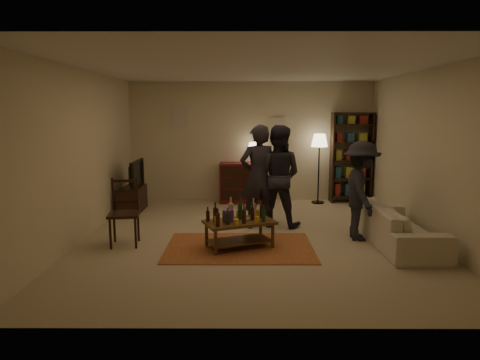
{
  "coord_description": "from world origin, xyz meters",
  "views": [
    {
      "loc": [
        -0.21,
        -6.77,
        2.03
      ],
      "look_at": [
        -0.24,
        0.1,
        0.93
      ],
      "focal_mm": 32.0,
      "sensor_mm": 36.0,
      "label": 1
    }
  ],
  "objects_px": {
    "tv_stand": "(132,193)",
    "dresser": "(242,182)",
    "coffee_table": "(239,223)",
    "sofa": "(399,225)",
    "person_left": "(258,177)",
    "floor_lamp": "(319,145)",
    "person_right": "(277,176)",
    "bookshelf": "(351,157)",
    "person_by_sofa": "(361,191)",
    "dining_chair": "(124,209)"
  },
  "relations": [
    {
      "from": "sofa",
      "to": "person_by_sofa",
      "type": "xyz_separation_m",
      "value": [
        -0.52,
        0.3,
        0.49
      ]
    },
    {
      "from": "bookshelf",
      "to": "person_right",
      "type": "bearing_deg",
      "value": -131.77
    },
    {
      "from": "dresser",
      "to": "coffee_table",
      "type": "bearing_deg",
      "value": -91.06
    },
    {
      "from": "sofa",
      "to": "person_right",
      "type": "bearing_deg",
      "value": 57.17
    },
    {
      "from": "tv_stand",
      "to": "person_by_sofa",
      "type": "height_order",
      "value": "person_by_sofa"
    },
    {
      "from": "person_right",
      "to": "person_by_sofa",
      "type": "bearing_deg",
      "value": 165.7
    },
    {
      "from": "coffee_table",
      "to": "dining_chair",
      "type": "distance_m",
      "value": 1.77
    },
    {
      "from": "person_left",
      "to": "coffee_table",
      "type": "bearing_deg",
      "value": 58.32
    },
    {
      "from": "sofa",
      "to": "person_right",
      "type": "height_order",
      "value": "person_right"
    },
    {
      "from": "coffee_table",
      "to": "person_right",
      "type": "bearing_deg",
      "value": 62.53
    },
    {
      "from": "person_left",
      "to": "person_by_sofa",
      "type": "height_order",
      "value": "person_left"
    },
    {
      "from": "sofa",
      "to": "person_by_sofa",
      "type": "height_order",
      "value": "person_by_sofa"
    },
    {
      "from": "coffee_table",
      "to": "person_right",
      "type": "distance_m",
      "value": 1.56
    },
    {
      "from": "coffee_table",
      "to": "tv_stand",
      "type": "bearing_deg",
      "value": 132.85
    },
    {
      "from": "floor_lamp",
      "to": "person_right",
      "type": "xyz_separation_m",
      "value": [
        -1.08,
        -1.91,
        -0.4
      ]
    },
    {
      "from": "dining_chair",
      "to": "sofa",
      "type": "xyz_separation_m",
      "value": [
        4.21,
        -0.02,
        -0.25
      ]
    },
    {
      "from": "coffee_table",
      "to": "floor_lamp",
      "type": "distance_m",
      "value": 3.78
    },
    {
      "from": "coffee_table",
      "to": "person_right",
      "type": "height_order",
      "value": "person_right"
    },
    {
      "from": "dresser",
      "to": "sofa",
      "type": "height_order",
      "value": "dresser"
    },
    {
      "from": "floor_lamp",
      "to": "person_by_sofa",
      "type": "bearing_deg",
      "value": -86.34
    },
    {
      "from": "dresser",
      "to": "person_right",
      "type": "height_order",
      "value": "person_right"
    },
    {
      "from": "bookshelf",
      "to": "sofa",
      "type": "bearing_deg",
      "value": -90.82
    },
    {
      "from": "sofa",
      "to": "person_left",
      "type": "xyz_separation_m",
      "value": [
        -2.12,
        1.01,
        0.6
      ]
    },
    {
      "from": "person_right",
      "to": "person_by_sofa",
      "type": "distance_m",
      "value": 1.52
    },
    {
      "from": "coffee_table",
      "to": "dresser",
      "type": "height_order",
      "value": "dresser"
    },
    {
      "from": "coffee_table",
      "to": "dresser",
      "type": "bearing_deg",
      "value": 88.94
    },
    {
      "from": "dresser",
      "to": "floor_lamp",
      "type": "bearing_deg",
      "value": -2.14
    },
    {
      "from": "coffee_table",
      "to": "floor_lamp",
      "type": "bearing_deg",
      "value": 61.33
    },
    {
      "from": "person_right",
      "to": "dining_chair",
      "type": "bearing_deg",
      "value": 44.52
    },
    {
      "from": "dresser",
      "to": "person_right",
      "type": "xyz_separation_m",
      "value": [
        0.62,
        -1.97,
        0.42
      ]
    },
    {
      "from": "tv_stand",
      "to": "sofa",
      "type": "relative_size",
      "value": 0.51
    },
    {
      "from": "tv_stand",
      "to": "person_right",
      "type": "bearing_deg",
      "value": -20.19
    },
    {
      "from": "floor_lamp",
      "to": "sofa",
      "type": "relative_size",
      "value": 0.74
    },
    {
      "from": "coffee_table",
      "to": "person_by_sofa",
      "type": "height_order",
      "value": "person_by_sofa"
    },
    {
      "from": "dining_chair",
      "to": "sofa",
      "type": "height_order",
      "value": "dining_chair"
    },
    {
      "from": "dresser",
      "to": "tv_stand",
      "type": "bearing_deg",
      "value": -157.93
    },
    {
      "from": "floor_lamp",
      "to": "person_by_sofa",
      "type": "distance_m",
      "value": 2.81
    },
    {
      "from": "coffee_table",
      "to": "tv_stand",
      "type": "xyz_separation_m",
      "value": [
        -2.19,
        2.36,
        0.0
      ]
    },
    {
      "from": "tv_stand",
      "to": "person_left",
      "type": "bearing_deg",
      "value": -25.31
    },
    {
      "from": "coffee_table",
      "to": "sofa",
      "type": "distance_m",
      "value": 2.46
    },
    {
      "from": "floor_lamp",
      "to": "person_right",
      "type": "bearing_deg",
      "value": -119.48
    },
    {
      "from": "floor_lamp",
      "to": "sofa",
      "type": "bearing_deg",
      "value": -77.15
    },
    {
      "from": "floor_lamp",
      "to": "person_by_sofa",
      "type": "height_order",
      "value": "person_by_sofa"
    },
    {
      "from": "coffee_table",
      "to": "bookshelf",
      "type": "bearing_deg",
      "value": 53.23
    },
    {
      "from": "dresser",
      "to": "person_left",
      "type": "xyz_separation_m",
      "value": [
        0.27,
        -2.11,
        0.43
      ]
    },
    {
      "from": "tv_stand",
      "to": "dresser",
      "type": "distance_m",
      "value": 2.43
    },
    {
      "from": "coffee_table",
      "to": "sofa",
      "type": "xyz_separation_m",
      "value": [
        2.45,
        0.16,
        -0.08
      ]
    },
    {
      "from": "coffee_table",
      "to": "dining_chair",
      "type": "relative_size",
      "value": 1.1
    },
    {
      "from": "person_by_sofa",
      "to": "tv_stand",
      "type": "bearing_deg",
      "value": 67.79
    },
    {
      "from": "bookshelf",
      "to": "tv_stand",
      "type": "bearing_deg",
      "value": -168.2
    }
  ]
}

